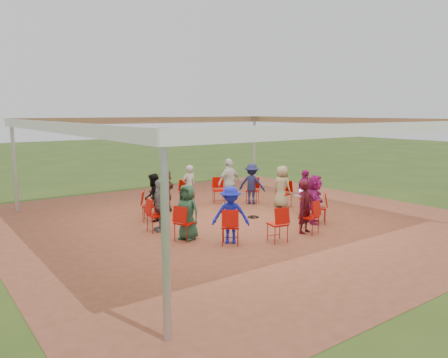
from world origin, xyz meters
TOP-DOWN VIEW (x-y plane):
  - ground at (0.00, 0.00)m, footprint 80.00×80.00m
  - dirt_patch at (0.00, 0.00)m, footprint 13.00×13.00m
  - tent at (0.00, 0.00)m, footprint 10.33×10.33m
  - chair_0 at (2.36, -0.78)m, footprint 0.55×0.54m
  - chair_1 at (2.46, 0.40)m, footprint 0.50×0.49m
  - chair_2 at (1.99, 1.50)m, footprint 0.60×0.60m
  - chair_3 at (1.06, 2.25)m, footprint 0.57×0.58m
  - chair_4 at (-0.10, 2.49)m, footprint 0.44×0.46m
  - chair_5 at (-1.25, 2.15)m, footprint 0.58×0.59m
  - chair_6 at (-2.10, 1.33)m, footprint 0.60×0.59m
  - chair_7 at (-2.48, 0.20)m, footprint 0.47×0.45m
  - chair_8 at (-2.29, -0.98)m, footprint 0.57×0.56m
  - chair_9 at (-1.57, -1.93)m, footprint 0.60×0.61m
  - chair_10 at (-0.49, -2.44)m, footprint 0.50×0.51m
  - chair_11 at (0.70, -2.39)m, footprint 0.53×0.54m
  - chair_12 at (1.73, -1.79)m, footprint 0.61×0.61m
  - person_seated_0 at (2.25, -0.75)m, footprint 0.66×0.92m
  - person_seated_1 at (2.34, 0.38)m, footprint 0.49×0.74m
  - person_seated_2 at (1.89, 1.43)m, footprint 0.91×1.00m
  - person_seated_3 at (-0.10, 2.37)m, footprint 0.53×0.36m
  - person_seated_4 at (-1.19, 2.05)m, footprint 1.38×1.08m
  - person_seated_5 at (-2.00, 1.26)m, footprint 0.70×0.79m
  - person_seated_6 at (-2.36, 0.19)m, footprint 0.49×0.86m
  - person_seated_7 at (-2.18, -0.93)m, footprint 0.63×0.79m
  - person_seated_8 at (-1.49, -1.84)m, footprint 0.99×0.93m
  - person_seated_9 at (0.66, -2.27)m, footprint 0.59×0.47m
  - person_seated_10 at (1.64, -1.71)m, footprint 1.28×1.26m
  - standing_person at (1.02, 1.57)m, footprint 0.99×0.56m
  - cable_coil at (0.64, -0.17)m, footprint 0.33×0.33m
  - laptop at (2.09, -0.69)m, footprint 0.32×0.35m

SIDE VIEW (x-z plane):
  - ground at x=0.00m, z-range 0.00..0.00m
  - dirt_patch at x=0.00m, z-range 0.01..0.01m
  - cable_coil at x=0.64m, z-range 0.01..0.04m
  - chair_0 at x=2.36m, z-range 0.00..0.90m
  - chair_1 at x=2.46m, z-range 0.00..0.90m
  - chair_2 at x=1.99m, z-range 0.00..0.90m
  - chair_3 at x=1.06m, z-range 0.00..0.90m
  - chair_4 at x=-0.10m, z-range 0.00..0.90m
  - chair_5 at x=-1.25m, z-range 0.00..0.90m
  - chair_6 at x=-2.10m, z-range 0.00..0.90m
  - chair_7 at x=-2.48m, z-range 0.00..0.90m
  - chair_8 at x=-2.29m, z-range 0.00..0.90m
  - chair_9 at x=-1.57m, z-range 0.00..0.90m
  - chair_10 at x=-0.49m, z-range 0.00..0.90m
  - chair_11 at x=0.70m, z-range 0.00..0.90m
  - chair_12 at x=1.73m, z-range 0.00..0.90m
  - laptop at x=2.09m, z-range 0.56..0.76m
  - person_seated_0 at x=2.25m, z-range 0.01..1.42m
  - person_seated_1 at x=2.34m, z-range 0.01..1.42m
  - person_seated_2 at x=1.89m, z-range 0.01..1.42m
  - person_seated_3 at x=-0.10m, z-range 0.01..1.42m
  - person_seated_4 at x=-1.19m, z-range 0.01..1.42m
  - person_seated_5 at x=-2.00m, z-range 0.01..1.42m
  - person_seated_6 at x=-2.36m, z-range 0.01..1.42m
  - person_seated_7 at x=-2.18m, z-range 0.01..1.42m
  - person_seated_8 at x=-1.49m, z-range 0.01..1.42m
  - person_seated_9 at x=0.66m, z-range 0.01..1.42m
  - person_seated_10 at x=1.64m, z-range 0.01..1.42m
  - standing_person at x=1.02m, z-range 0.01..1.64m
  - tent at x=0.00m, z-range 0.87..3.87m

